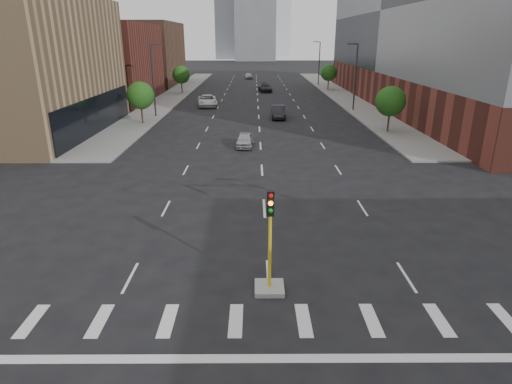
{
  "coord_description": "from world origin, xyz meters",
  "views": [
    {
      "loc": [
        -0.62,
        -6.17,
        9.78
      ],
      "look_at": [
        -0.52,
        13.98,
        2.5
      ],
      "focal_mm": 30.0,
      "sensor_mm": 36.0,
      "label": 1
    }
  ],
  "objects_px": {
    "median_traffic_signal": "(270,270)",
    "car_distant": "(249,76)",
    "car_far_left": "(207,101)",
    "car_near_left": "(245,140)",
    "car_mid_right": "(278,112)",
    "car_deep_right": "(265,88)"
  },
  "relations": [
    {
      "from": "car_near_left",
      "to": "car_far_left",
      "type": "xyz_separation_m",
      "value": [
        -6.17,
        25.46,
        0.18
      ]
    },
    {
      "from": "median_traffic_signal",
      "to": "car_mid_right",
      "type": "height_order",
      "value": "median_traffic_signal"
    },
    {
      "from": "car_near_left",
      "to": "median_traffic_signal",
      "type": "bearing_deg",
      "value": -82.56
    },
    {
      "from": "car_far_left",
      "to": "car_near_left",
      "type": "bearing_deg",
      "value": -84.39
    },
    {
      "from": "car_mid_right",
      "to": "car_deep_right",
      "type": "bearing_deg",
      "value": 92.73
    },
    {
      "from": "car_mid_right",
      "to": "car_distant",
      "type": "bearing_deg",
      "value": 95.26
    },
    {
      "from": "median_traffic_signal",
      "to": "car_deep_right",
      "type": "distance_m",
      "value": 68.71
    },
    {
      "from": "median_traffic_signal",
      "to": "car_mid_right",
      "type": "xyz_separation_m",
      "value": [
        2.5,
        40.01,
        -0.17
      ]
    },
    {
      "from": "median_traffic_signal",
      "to": "car_near_left",
      "type": "bearing_deg",
      "value": 93.46
    },
    {
      "from": "car_far_left",
      "to": "median_traffic_signal",
      "type": "bearing_deg",
      "value": -89.33
    },
    {
      "from": "car_mid_right",
      "to": "car_far_left",
      "type": "distance_m",
      "value": 14.43
    },
    {
      "from": "car_deep_right",
      "to": "car_distant",
      "type": "height_order",
      "value": "car_deep_right"
    },
    {
      "from": "car_mid_right",
      "to": "car_deep_right",
      "type": "distance_m",
      "value": 28.7
    },
    {
      "from": "car_far_left",
      "to": "car_distant",
      "type": "distance_m",
      "value": 46.83
    },
    {
      "from": "car_mid_right",
      "to": "car_near_left",
      "type": "bearing_deg",
      "value": -104.01
    },
    {
      "from": "car_deep_right",
      "to": "car_near_left",
      "type": "bearing_deg",
      "value": -100.76
    },
    {
      "from": "car_near_left",
      "to": "car_distant",
      "type": "distance_m",
      "value": 71.94
    },
    {
      "from": "median_traffic_signal",
      "to": "car_distant",
      "type": "relative_size",
      "value": 1.01
    },
    {
      "from": "median_traffic_signal",
      "to": "car_distant",
      "type": "bearing_deg",
      "value": 91.18
    },
    {
      "from": "median_traffic_signal",
      "to": "car_distant",
      "type": "xyz_separation_m",
      "value": [
        -1.99,
        96.73,
        -0.23
      ]
    },
    {
      "from": "car_mid_right",
      "to": "car_deep_right",
      "type": "relative_size",
      "value": 0.91
    },
    {
      "from": "median_traffic_signal",
      "to": "car_distant",
      "type": "height_order",
      "value": "median_traffic_signal"
    }
  ]
}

